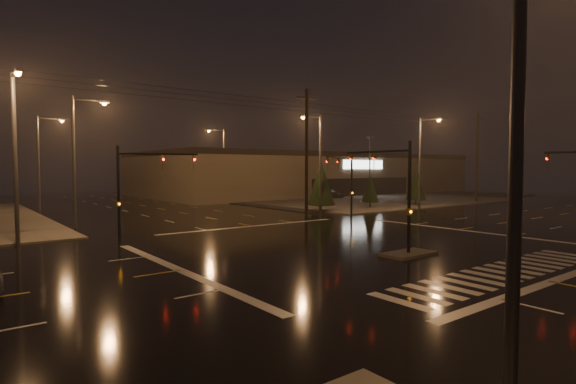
# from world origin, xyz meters

# --- Properties ---
(ground) EXTENTS (140.00, 140.00, 0.00)m
(ground) POSITION_xyz_m (0.00, 0.00, 0.00)
(ground) COLOR black
(ground) RESTS_ON ground
(sidewalk_ne) EXTENTS (36.00, 36.00, 0.12)m
(sidewalk_ne) POSITION_xyz_m (30.00, 30.00, 0.06)
(sidewalk_ne) COLOR #413F3A
(sidewalk_ne) RESTS_ON ground
(median_island) EXTENTS (3.00, 1.60, 0.15)m
(median_island) POSITION_xyz_m (0.00, -4.00, 0.07)
(median_island) COLOR #413F3A
(median_island) RESTS_ON ground
(crosswalk) EXTENTS (15.00, 2.60, 0.01)m
(crosswalk) POSITION_xyz_m (0.00, -9.00, 0.01)
(crosswalk) COLOR beige
(crosswalk) RESTS_ON ground
(stop_bar_near) EXTENTS (16.00, 0.50, 0.01)m
(stop_bar_near) POSITION_xyz_m (0.00, -11.00, 0.01)
(stop_bar_near) COLOR beige
(stop_bar_near) RESTS_ON ground
(stop_bar_far) EXTENTS (16.00, 0.50, 0.01)m
(stop_bar_far) POSITION_xyz_m (0.00, 11.00, 0.01)
(stop_bar_far) COLOR beige
(stop_bar_far) RESTS_ON ground
(parking_lot) EXTENTS (50.00, 24.00, 0.08)m
(parking_lot) POSITION_xyz_m (35.00, 28.00, 0.04)
(parking_lot) COLOR black
(parking_lot) RESTS_ON ground
(retail_building) EXTENTS (60.20, 28.30, 7.20)m
(retail_building) POSITION_xyz_m (35.00, 45.99, 3.84)
(retail_building) COLOR #695F4B
(retail_building) RESTS_ON ground
(signal_mast_median) EXTENTS (0.25, 4.59, 6.00)m
(signal_mast_median) POSITION_xyz_m (0.00, -3.07, 3.75)
(signal_mast_median) COLOR black
(signal_mast_median) RESTS_ON ground
(signal_mast_ne) EXTENTS (4.84, 1.86, 6.00)m
(signal_mast_ne) POSITION_xyz_m (9.50, 10.14, 3.79)
(signal_mast_ne) COLOR black
(signal_mast_ne) RESTS_ON ground
(signal_mast_nw) EXTENTS (4.84, 1.86, 6.00)m
(signal_mast_nw) POSITION_xyz_m (-9.50, 10.14, 3.79)
(signal_mast_nw) COLOR black
(signal_mast_nw) RESTS_ON ground
(streetlight_0) EXTENTS (2.77, 0.32, 10.00)m
(streetlight_0) POSITION_xyz_m (-11.18, -15.00, 5.80)
(streetlight_0) COLOR #38383A
(streetlight_0) RESTS_ON ground
(streetlight_1) EXTENTS (2.77, 0.32, 10.00)m
(streetlight_1) POSITION_xyz_m (-11.18, 18.00, 5.80)
(streetlight_1) COLOR #38383A
(streetlight_1) RESTS_ON ground
(streetlight_2) EXTENTS (2.77, 0.32, 10.00)m
(streetlight_2) POSITION_xyz_m (-11.18, 34.00, 5.80)
(streetlight_2) COLOR #38383A
(streetlight_2) RESTS_ON ground
(streetlight_3) EXTENTS (2.77, 0.32, 10.00)m
(streetlight_3) POSITION_xyz_m (11.18, 16.00, 5.80)
(streetlight_3) COLOR #38383A
(streetlight_3) RESTS_ON ground
(streetlight_4) EXTENTS (2.77, 0.32, 10.00)m
(streetlight_4) POSITION_xyz_m (11.18, 36.00, 5.80)
(streetlight_4) COLOR #38383A
(streetlight_4) RESTS_ON ground
(streetlight_5) EXTENTS (0.32, 2.77, 10.00)m
(streetlight_5) POSITION_xyz_m (-16.00, 11.18, 5.80)
(streetlight_5) COLOR #38383A
(streetlight_5) RESTS_ON ground
(streetlight_6) EXTENTS (0.32, 2.77, 10.00)m
(streetlight_6) POSITION_xyz_m (22.00, 11.18, 5.80)
(streetlight_6) COLOR #38383A
(streetlight_6) RESTS_ON ground
(utility_pole_1) EXTENTS (2.20, 0.32, 12.00)m
(utility_pole_1) POSITION_xyz_m (8.00, 14.00, 6.13)
(utility_pole_1) COLOR black
(utility_pole_1) RESTS_ON ground
(utility_pole_2) EXTENTS (2.20, 0.32, 12.00)m
(utility_pole_2) POSITION_xyz_m (38.00, 14.00, 6.13)
(utility_pole_2) COLOR black
(utility_pole_2) RESTS_ON ground
(conifer_0) EXTENTS (2.95, 2.95, 5.31)m
(conifer_0) POSITION_xyz_m (12.31, 16.74, 3.00)
(conifer_0) COLOR black
(conifer_0) RESTS_ON ground
(conifer_1) EXTENTS (2.00, 2.00, 3.83)m
(conifer_1) POSITION_xyz_m (19.62, 16.48, 2.26)
(conifer_1) COLOR black
(conifer_1) RESTS_ON ground
(conifer_2) EXTENTS (2.42, 2.42, 4.48)m
(conifer_2) POSITION_xyz_m (26.93, 15.59, 2.59)
(conifer_2) COLOR black
(conifer_2) RESTS_ON ground
(car_parked) EXTENTS (2.62, 4.88, 1.58)m
(car_parked) POSITION_xyz_m (27.20, 31.54, 0.79)
(car_parked) COLOR black
(car_parked) RESTS_ON ground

